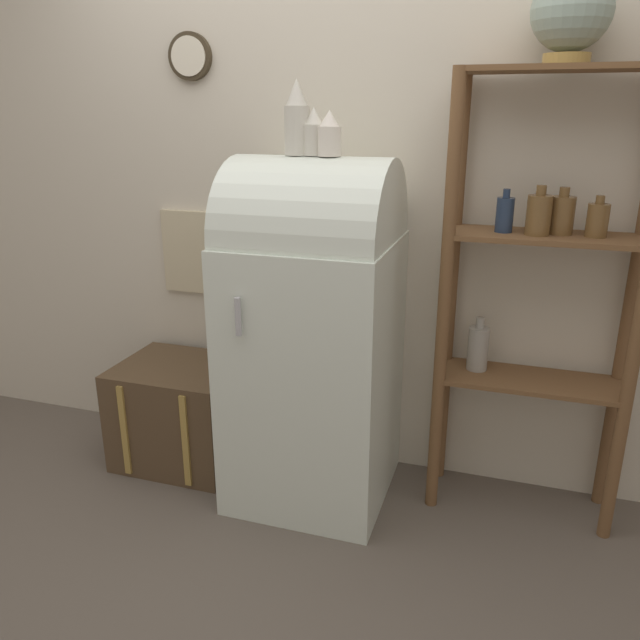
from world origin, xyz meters
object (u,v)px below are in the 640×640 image
globe (572,12)px  vase_right (329,135)px  refrigerator (314,328)px  vase_center (313,133)px  suitcase_trunk (182,412)px  vase_left (297,120)px

globe → vase_right: 0.92m
refrigerator → vase_center: vase_center is taller
globe → suitcase_trunk: bearing=-175.0°
suitcase_trunk → globe: 2.32m
refrigerator → vase_right: (0.07, -0.01, 0.78)m
refrigerator → suitcase_trunk: bearing=176.2°
vase_right → vase_left: bearing=170.6°
refrigerator → suitcase_trunk: refrigerator is taller
globe → vase_right: (-0.81, -0.20, -0.41)m
suitcase_trunk → vase_center: 1.47m
vase_right → refrigerator: bearing=168.9°
globe → vase_left: 1.02m
vase_left → vase_right: vase_left is taller
vase_center → vase_right: 0.08m
globe → vase_left: globe is taller
refrigerator → vase_center: 0.78m
vase_center → vase_right: size_ratio=1.06×
suitcase_trunk → vase_right: vase_right is taller
refrigerator → vase_center: bearing=114.3°
vase_left → vase_center: size_ratio=1.58×
suitcase_trunk → globe: (1.57, 0.14, 1.71)m
suitcase_trunk → vase_left: (0.62, -0.04, 1.35)m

